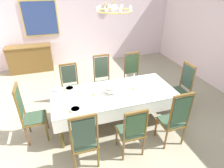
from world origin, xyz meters
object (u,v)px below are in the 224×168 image
chair_head_west (30,114)px  bowl_near_left (75,109)px  chair_south_b (132,130)px  soup_tureen (111,88)px  chair_north_a (70,85)px  mounted_clock (107,8)px  candlestick_east (134,83)px  chair_north_b (103,79)px  sideboard (31,59)px  chair_head_east (181,87)px  chandelier (115,10)px  spoon_secondary (63,90)px  chair_north_c (133,75)px  framed_painting (40,18)px  dining_table (114,95)px  bowl_far_left (104,83)px  bowl_near_right (70,88)px  chair_south_c (174,119)px  candlestick_west (93,90)px  spoon_primary (68,111)px  chair_south_a (84,140)px

chair_head_west → bowl_near_left: (0.83, -0.38, 0.19)m
chair_south_b → soup_tureen: chair_south_b is taller
chair_north_a → mounted_clock: size_ratio=3.80×
candlestick_east → chair_north_b: bearing=113.9°
sideboard → soup_tureen: bearing=118.2°
chair_head_east → chandelier: (-1.68, 0.00, 1.78)m
candlestick_east → soup_tureen: bearing=180.0°
chair_head_west → sideboard: size_ratio=0.84×
candlestick_east → spoon_secondary: bearing=163.8°
chair_north_b → spoon_secondary: (-1.02, -0.53, 0.17)m
candlestick_east → chair_north_c: bearing=66.6°
chair_north_b → chair_head_east: (1.66, -0.95, -0.01)m
candlestick_east → framed_painting: 4.14m
dining_table → sideboard: 3.89m
chair_south_b → chair_north_b: size_ratio=0.86×
soup_tureen → bowl_far_left: bearing=95.1°
soup_tureen → candlestick_east: size_ratio=0.80×
bowl_near_left → chandelier: bearing=24.1°
bowl_far_left → bowl_near_right: bearing=-179.0°
chair_south_c → candlestick_west: bearing=143.4°
candlestick_east → chandelier: size_ratio=0.56×
candlestick_west → bowl_near_left: bearing=-137.5°
chair_north_a → candlestick_east: bearing=142.9°
spoon_primary → framed_painting: bearing=84.6°
chair_head_west → mounted_clock: mounted_clock is taller
soup_tureen → chandelier: size_ratio=0.44×
chair_north_b → chair_head_east: bearing=150.2°
chair_south_c → bowl_near_left: (-1.70, 0.57, 0.19)m
framed_painting → chair_south_c: bearing=-64.4°
chair_head_west → spoon_secondary: chair_head_west is taller
chair_head_west → spoon_secondary: 0.81m
dining_table → chair_head_west: (-1.68, 0.00, -0.09)m
bowl_near_right → spoon_secondary: 0.14m
dining_table → chair_head_west: bearing=180.0°
chair_head_east → spoon_primary: size_ratio=6.60×
chair_south_a → framed_painting: bearing=96.7°
chair_north_c → spoon_primary: chair_north_c is taller
framed_painting → bowl_far_left: bearing=-68.9°
dining_table → chair_north_a: 1.25m
sideboard → chair_north_c: bearing=138.2°
chair_south_b → mounted_clock: bearing=78.9°
bowl_near_right → sideboard: sideboard is taller
chair_head_east → candlestick_west: (-2.11, 0.00, 0.30)m
chair_north_c → mounted_clock: size_ratio=4.15×
soup_tureen → candlestick_west: bearing=180.0°
framed_painting → chair_north_a: bearing=-78.7°
chair_north_b → chair_head_east: 1.92m
chair_north_c → bowl_far_left: (-0.95, -0.54, 0.19)m
chandelier → chair_north_b: bearing=89.1°
chair_south_c → bowl_near_right: bearing=141.9°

